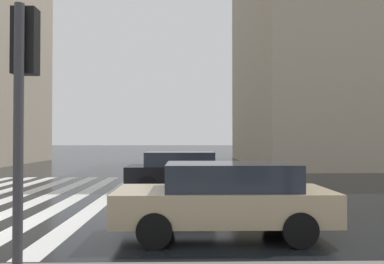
% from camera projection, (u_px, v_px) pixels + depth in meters
% --- Properties ---
extents(zebra_crossing, '(13.00, 6.50, 0.01)m').
position_uv_depth(zebra_crossing, '(14.00, 197.00, 12.25)').
color(zebra_crossing, silver).
rests_on(zebra_crossing, ground_plane).
extents(traffic_signal_post, '(0.44, 0.30, 3.40)m').
position_uv_depth(traffic_signal_post, '(23.00, 81.00, 4.82)').
color(traffic_signal_post, '#333338').
rests_on(traffic_signal_post, sidewalk_pavement).
extents(car_champagne, '(1.85, 4.10, 1.41)m').
position_uv_depth(car_champagne, '(225.00, 197.00, 7.39)').
color(car_champagne, tan).
rests_on(car_champagne, ground_plane).
extents(car_black, '(1.85, 4.10, 1.41)m').
position_uv_depth(car_black, '(183.00, 170.00, 13.87)').
color(car_black, black).
rests_on(car_black, ground_plane).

